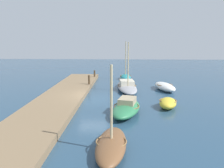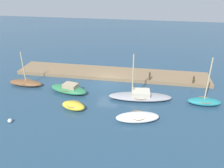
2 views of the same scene
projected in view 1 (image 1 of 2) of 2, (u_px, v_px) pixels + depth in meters
The scene contains 10 objects.
ground_plane at pixel (93, 99), 19.91m from camera, with size 84.00×84.00×0.00m, color navy.
dock_platform at pixel (63, 97), 19.99m from camera, with size 24.29×3.78×0.41m, color #846B4C.
rowboat_white at pixel (165, 87), 23.45m from camera, with size 4.09×2.34×0.75m.
dinghy_yellow at pixel (168, 103), 17.39m from camera, with size 2.62×1.79×0.74m.
rowboat_teal at pixel (126, 77), 29.88m from camera, with size 3.34×1.57×4.93m.
rowboat_brown at pixel (111, 144), 10.56m from camera, with size 4.14×1.58×4.06m.
motorboat_green at pixel (126, 108), 15.95m from camera, with size 4.64×2.68×1.10m.
sailboat_grey at pixel (127, 86), 23.61m from camera, with size 6.66×2.51×4.90m.
mooring_post_west at pixel (95, 74), 29.46m from camera, with size 0.21×0.21×0.84m, color #47331E.
mooring_post_mid_west at pixel (89, 80), 24.53m from camera, with size 0.19×0.19×0.97m, color #47331E.
Camera 1 is at (19.20, 2.50, 5.11)m, focal length 36.60 mm.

